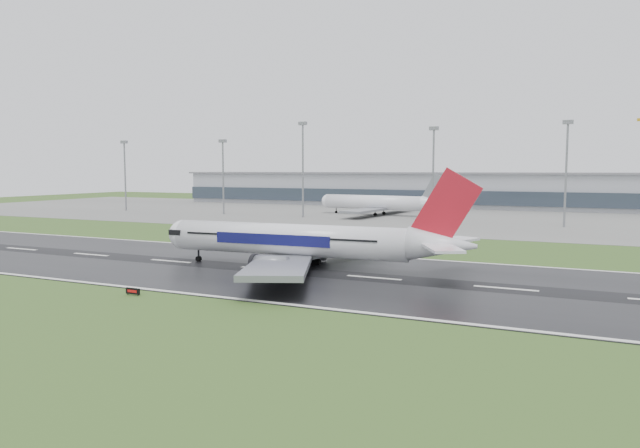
% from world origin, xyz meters
% --- Properties ---
extents(ground, '(520.00, 520.00, 0.00)m').
position_xyz_m(ground, '(0.00, 0.00, 0.00)').
color(ground, '#30501D').
rests_on(ground, ground).
extents(runway, '(400.00, 45.00, 0.10)m').
position_xyz_m(runway, '(0.00, 0.00, 0.05)').
color(runway, black).
rests_on(runway, ground).
extents(apron, '(400.00, 130.00, 0.08)m').
position_xyz_m(apron, '(0.00, 125.00, 0.04)').
color(apron, slate).
rests_on(apron, ground).
extents(terminal, '(240.00, 36.00, 15.00)m').
position_xyz_m(terminal, '(0.00, 185.00, 7.50)').
color(terminal, '#91949C').
rests_on(terminal, ground).
extents(main_airliner, '(58.77, 56.24, 16.55)m').
position_xyz_m(main_airliner, '(27.13, 3.07, 8.38)').
color(main_airliner, white).
rests_on(main_airliner, runway).
extents(parked_airliner, '(56.54, 53.41, 15.09)m').
position_xyz_m(parked_airliner, '(-0.57, 120.80, 7.63)').
color(parked_airliner, white).
rests_on(parked_airliner, apron).
extents(runway_sign, '(2.31, 0.52, 1.04)m').
position_xyz_m(runway_sign, '(14.26, -25.59, 0.52)').
color(runway_sign, black).
rests_on(runway_sign, ground).
extents(floodmast_0, '(0.64, 0.64, 27.79)m').
position_xyz_m(floodmast_0, '(-104.11, 100.00, 13.89)').
color(floodmast_0, gray).
rests_on(floodmast_0, ground).
extents(floodmast_1, '(0.64, 0.64, 27.22)m').
position_xyz_m(floodmast_1, '(-55.68, 100.00, 13.61)').
color(floodmast_1, gray).
rests_on(floodmast_1, ground).
extents(floodmast_2, '(0.64, 0.64, 32.70)m').
position_xyz_m(floodmast_2, '(-21.88, 100.00, 16.35)').
color(floodmast_2, gray).
rests_on(floodmast_2, ground).
extents(floodmast_3, '(0.64, 0.64, 29.60)m').
position_xyz_m(floodmast_3, '(24.94, 100.00, 14.80)').
color(floodmast_3, gray).
rests_on(floodmast_3, ground).
extents(floodmast_4, '(0.64, 0.64, 30.28)m').
position_xyz_m(floodmast_4, '(64.42, 100.00, 15.14)').
color(floodmast_4, gray).
rests_on(floodmast_4, ground).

